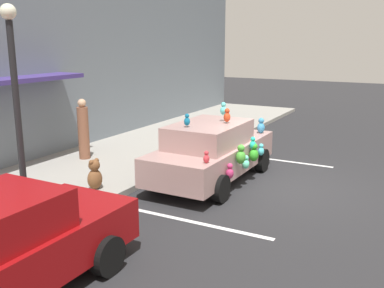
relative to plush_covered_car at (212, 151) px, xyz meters
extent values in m
plane|color=#262628|center=(0.35, -1.73, -0.80)|extent=(60.00, 60.00, 0.00)
cube|color=gray|center=(0.35, 3.27, -0.72)|extent=(24.00, 4.00, 0.15)
cube|color=slate|center=(0.35, 5.42, 2.40)|extent=(24.00, 0.30, 6.40)
cube|color=navy|center=(-1.64, 4.87, 1.75)|extent=(3.60, 1.10, 0.12)
cube|color=silver|center=(2.76, -0.73, -0.79)|extent=(0.12, 3.60, 0.01)
cube|color=silver|center=(-2.59, -0.73, -0.79)|extent=(0.12, 3.60, 0.01)
cube|color=tan|center=(0.05, 0.01, -0.15)|extent=(4.40, 1.73, 0.68)
cube|color=tan|center=(-0.17, 0.01, 0.47)|extent=(2.29, 1.53, 0.56)
cylinder|color=black|center=(1.41, 0.88, -0.48)|extent=(0.64, 0.22, 0.64)
cylinder|color=black|center=(1.41, -0.85, -0.48)|extent=(0.64, 0.22, 0.64)
cylinder|color=black|center=(-1.32, 0.88, -0.48)|extent=(0.64, 0.22, 0.64)
cylinder|color=black|center=(-1.32, -0.85, -0.48)|extent=(0.64, 0.22, 0.64)
ellipsoid|color=#3B8FC1|center=(1.87, -0.63, 0.34)|extent=(0.25, 0.21, 0.30)
sphere|color=#3B8FC1|center=(1.87, -0.63, 0.54)|extent=(0.16, 0.16, 0.16)
ellipsoid|color=#D33740|center=(-1.68, -0.67, 0.28)|extent=(0.16, 0.13, 0.19)
sphere|color=#D33740|center=(-1.68, -0.67, 0.41)|extent=(0.10, 0.10, 0.10)
ellipsoid|color=#BF6943|center=(2.03, 0.50, 0.31)|extent=(0.21, 0.17, 0.25)
sphere|color=#BF6943|center=(2.03, 0.50, 0.48)|extent=(0.13, 0.13, 0.13)
ellipsoid|color=green|center=(-0.69, -0.20, 0.33)|extent=(0.25, 0.20, 0.29)
sphere|color=green|center=(-0.69, -0.20, 0.53)|extent=(0.16, 0.16, 0.16)
ellipsoid|color=#4CCED8|center=(1.09, -0.93, -0.14)|extent=(0.19, 0.16, 0.22)
sphere|color=#4CCED8|center=(1.09, -0.93, 0.01)|extent=(0.12, 0.12, 0.12)
ellipsoid|color=#12668D|center=(-0.88, 0.25, 0.88)|extent=(0.17, 0.14, 0.20)
sphere|color=#12668D|center=(-0.88, 0.25, 1.02)|extent=(0.11, 0.11, 0.11)
ellipsoid|color=#BD391A|center=(0.04, -0.38, 0.90)|extent=(0.20, 0.16, 0.24)
sphere|color=#BD391A|center=(0.04, -0.38, 1.06)|extent=(0.13, 0.13, 0.13)
ellipsoid|color=#DC7F44|center=(1.20, 0.41, 0.32)|extent=(0.23, 0.19, 0.27)
sphere|color=#DC7F44|center=(1.20, 0.41, 0.51)|extent=(0.14, 0.14, 0.14)
ellipsoid|color=#56CAC5|center=(0.24, -0.18, 1.02)|extent=(0.19, 0.15, 0.22)
sphere|color=#56CAC5|center=(0.24, -0.18, 1.18)|extent=(0.12, 0.12, 0.12)
ellipsoid|color=#25D5AD|center=(0.43, -0.93, 0.17)|extent=(0.19, 0.16, 0.23)
sphere|color=#25D5AD|center=(0.43, -0.93, 0.33)|extent=(0.12, 0.12, 0.12)
ellipsoid|color=#CE4D73|center=(0.90, 0.64, 0.32)|extent=(0.23, 0.19, 0.27)
sphere|color=#CE4D73|center=(0.90, 0.64, 0.50)|extent=(0.14, 0.14, 0.14)
ellipsoid|color=green|center=(-0.44, -0.97, 0.06)|extent=(0.27, 0.22, 0.32)
sphere|color=green|center=(-0.44, -0.97, 0.28)|extent=(0.17, 0.17, 0.17)
ellipsoid|color=#E84588|center=(1.09, -0.42, 0.34)|extent=(0.26, 0.21, 0.30)
sphere|color=#E84588|center=(1.09, -0.42, 0.55)|extent=(0.16, 0.16, 0.16)
ellipsoid|color=green|center=(0.44, -0.97, -0.09)|extent=(0.28, 0.23, 0.33)
sphere|color=green|center=(0.44, -0.97, 0.14)|extent=(0.18, 0.18, 0.18)
ellipsoid|color=#66EEBD|center=(-0.01, -0.94, -0.22)|extent=(0.20, 0.16, 0.23)
sphere|color=#66EEBD|center=(-0.01, -0.94, -0.06)|extent=(0.13, 0.13, 0.13)
ellipsoid|color=#BF3064|center=(-1.02, -0.94, -0.19)|extent=(0.21, 0.17, 0.25)
sphere|color=#BF3064|center=(-1.02, -0.94, -0.02)|extent=(0.13, 0.13, 0.13)
cylinder|color=black|center=(-5.01, 1.01, -0.48)|extent=(0.64, 0.22, 0.64)
cylinder|color=black|center=(-5.01, -0.65, -0.48)|extent=(0.64, 0.22, 0.64)
ellipsoid|color=brown|center=(-2.28, 1.94, -0.41)|extent=(0.38, 0.32, 0.48)
sphere|color=brown|center=(-2.28, 1.94, -0.07)|extent=(0.27, 0.27, 0.27)
sphere|color=brown|center=(-2.38, 1.94, 0.02)|extent=(0.11, 0.11, 0.11)
sphere|color=brown|center=(-2.19, 1.94, 0.02)|extent=(0.11, 0.11, 0.11)
cylinder|color=black|center=(-4.44, 1.77, 1.22)|extent=(0.12, 0.12, 3.74)
sphere|color=#EAEACC|center=(-4.44, 1.77, 3.23)|extent=(0.28, 0.28, 0.28)
cylinder|color=brown|center=(-0.29, 4.04, 0.12)|extent=(0.32, 0.32, 1.53)
sphere|color=tan|center=(-0.29, 4.04, 1.00)|extent=(0.24, 0.24, 0.24)
camera|label=1|loc=(-9.84, -4.75, 2.76)|focal=41.18mm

